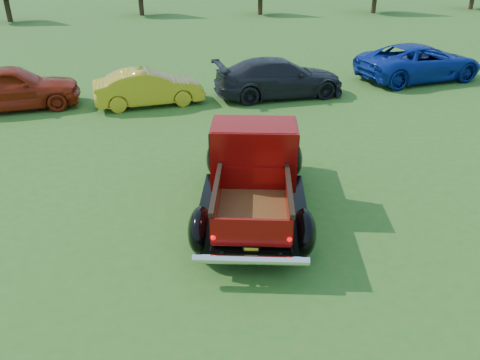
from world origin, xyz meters
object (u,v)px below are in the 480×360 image
Objects in this scene: show_car_red at (10,87)px; show_car_grey at (279,78)px; pickup_truck at (254,166)px; show_car_blue at (419,62)px; show_car_yellow at (149,88)px.

show_car_red is 8.98m from show_car_grey.
pickup_truck reaches higher than show_car_blue.
show_car_yellow is at bearing 87.72° from show_car_blue.
show_car_grey is at bearing 84.17° from pickup_truck.
pickup_truck is at bearing 125.38° from show_car_blue.
show_car_yellow is 0.78× the size of show_car_grey.
show_car_blue is (6.02, 1.36, 0.03)m from show_car_grey.
show_car_red reaches higher than show_car_yellow.
pickup_truck is 0.99× the size of show_car_blue.
pickup_truck is at bearing -146.83° from show_car_red.
pickup_truck reaches higher than show_car_yellow.
show_car_blue is (10.58, 1.67, 0.11)m from show_car_yellow.
show_car_yellow is at bearing 118.91° from pickup_truck.
show_car_red is 15.07m from show_car_blue.
show_car_grey reaches higher than show_car_yellow.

